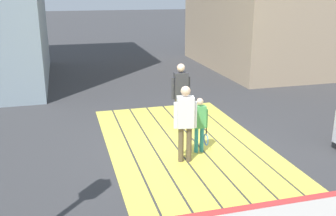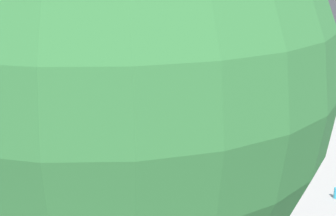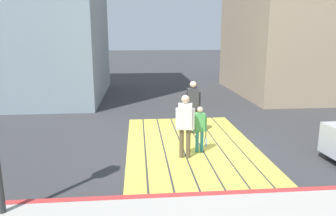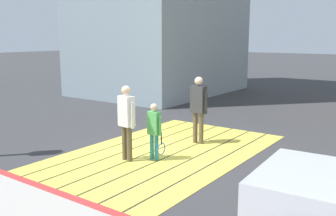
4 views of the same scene
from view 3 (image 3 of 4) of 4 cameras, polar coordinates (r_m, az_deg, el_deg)
name	(u,v)px [view 3 (image 3 of 4)]	position (r m, az deg, el deg)	size (l,w,h in m)	color
ground_plane	(191,146)	(9.88, 4.00, -6.59)	(120.00, 120.00, 0.00)	#38383A
crosswalk_stripes	(191,145)	(9.88, 4.00, -6.55)	(6.40, 3.80, 0.01)	#EAD64C
curb_painted	(216,196)	(6.93, 8.48, -14.94)	(0.16, 40.00, 0.13)	#BC3333
building_far_south	(304,0)	(19.96, 22.72, 17.06)	(8.00, 7.04, 10.18)	tan
pedestrian_adult_lead	(185,122)	(8.62, 3.01, -2.46)	(0.28, 0.50, 1.73)	brown
pedestrian_adult_trailing	(193,103)	(10.79, 4.36, 0.80)	(0.23, 0.52, 1.78)	brown
pedestrian_child_with_racket	(200,127)	(9.15, 5.63, -3.31)	(0.28, 0.40, 1.32)	teal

